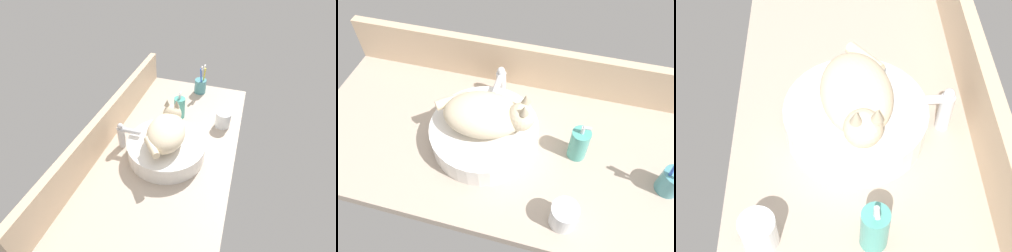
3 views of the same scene
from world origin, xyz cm
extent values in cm
cube|color=#B2A08E|center=(0.00, 0.00, -2.00)|extent=(131.01, 63.93, 4.00)
cube|color=#CCAD8C|center=(0.00, 30.16, 8.72)|extent=(131.01, 3.60, 17.43)
cylinder|color=white|center=(-3.02, -0.83, 4.18)|extent=(35.53, 35.53, 8.36)
ellipsoid|color=beige|center=(-3.02, -0.83, 13.86)|extent=(26.64, 19.53, 11.00)
sphere|color=beige|center=(8.79, 0.41, 15.36)|extent=(8.80, 8.80, 8.80)
cone|color=tan|center=(9.55, 2.71, 20.76)|extent=(2.80, 2.80, 3.20)
cone|color=tan|center=(10.01, -1.67, 20.76)|extent=(2.80, 2.80, 3.20)
cylinder|color=beige|center=(-13.99, 1.86, 14.36)|extent=(10.45, 9.57, 3.20)
cylinder|color=silver|center=(-3.34, 21.44, 5.50)|extent=(3.60, 3.60, 11.00)
cylinder|color=silver|center=(-3.27, 16.44, 10.40)|extent=(2.34, 10.03, 2.20)
sphere|color=silver|center=(-3.34, 21.44, 12.20)|extent=(2.80, 2.80, 2.80)
cylinder|color=teal|center=(27.75, 1.53, 5.88)|extent=(6.08, 6.08, 11.76)
cylinder|color=silver|center=(27.75, 1.53, 13.16)|extent=(1.20, 1.20, 2.80)
cylinder|color=silver|center=(28.95, 1.53, 14.56)|extent=(2.20, 1.00, 1.00)
cylinder|color=white|center=(26.84, -22.61, 4.18)|extent=(7.88, 7.88, 8.36)
cylinder|color=silver|center=(26.84, -22.61, 2.35)|extent=(6.93, 6.93, 4.70)
camera|label=1|loc=(-85.37, -27.91, 88.91)|focal=28.00mm
camera|label=2|loc=(20.64, -62.07, 91.51)|focal=35.00mm
camera|label=3|loc=(70.83, -6.30, 94.46)|focal=50.00mm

